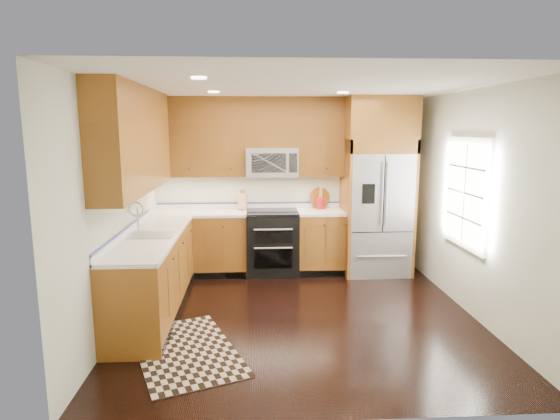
{
  "coord_description": "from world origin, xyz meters",
  "views": [
    {
      "loc": [
        -0.52,
        -5.13,
        2.15
      ],
      "look_at": [
        -0.2,
        0.6,
        1.15
      ],
      "focal_mm": 30.0,
      "sensor_mm": 36.0,
      "label": 1
    }
  ],
  "objects": [
    {
      "name": "sink_faucet",
      "position": [
        -1.73,
        0.23,
        0.99
      ],
      "size": [
        0.54,
        0.44,
        0.37
      ],
      "color": "#B2B2B7",
      "rests_on": "countertop"
    },
    {
      "name": "range",
      "position": [
        -0.25,
        1.67,
        0.47
      ],
      "size": [
        0.76,
        0.67,
        0.95
      ],
      "color": "black",
      "rests_on": "ground"
    },
    {
      "name": "window",
      "position": [
        1.98,
        0.2,
        1.4
      ],
      "size": [
        0.04,
        1.1,
        1.3
      ],
      "color": "white",
      "rests_on": "ground"
    },
    {
      "name": "microwave",
      "position": [
        -0.25,
        1.8,
        1.66
      ],
      "size": [
        0.76,
        0.4,
        0.42
      ],
      "color": "#B2B2B7",
      "rests_on": "ground"
    },
    {
      "name": "wall_right",
      "position": [
        2.0,
        0.0,
        1.3
      ],
      "size": [
        0.02,
        4.0,
        2.6
      ],
      "primitive_type": "cube",
      "color": "silver",
      "rests_on": "ground"
    },
    {
      "name": "cutting_board",
      "position": [
        0.49,
        1.94,
        0.95
      ],
      "size": [
        0.38,
        0.38,
        0.02
      ],
      "primitive_type": "cylinder",
      "rotation": [
        0.0,
        0.0,
        0.2
      ],
      "color": "brown",
      "rests_on": "countertop"
    },
    {
      "name": "knife_block",
      "position": [
        -0.69,
        1.85,
        1.06
      ],
      "size": [
        0.14,
        0.17,
        0.31
      ],
      "color": "tan",
      "rests_on": "countertop"
    },
    {
      "name": "utensil_crock",
      "position": [
        0.49,
        1.84,
        1.06
      ],
      "size": [
        0.15,
        0.15,
        0.36
      ],
      "color": "#A61416",
      "rests_on": "countertop"
    },
    {
      "name": "rug",
      "position": [
        -1.2,
        -0.81,
        0.01
      ],
      "size": [
        1.36,
        1.7,
        0.01
      ],
      "primitive_type": "cube",
      "rotation": [
        0.0,
        0.0,
        0.37
      ],
      "color": "black",
      "rests_on": "ground"
    },
    {
      "name": "upper_cabinets",
      "position": [
        -1.15,
        1.09,
        2.02
      ],
      "size": [
        2.85,
        3.0,
        1.15
      ],
      "color": "brown",
      "rests_on": "ground"
    },
    {
      "name": "countertop",
      "position": [
        -1.09,
        1.01,
        0.92
      ],
      "size": [
        2.86,
        3.01,
        0.04
      ],
      "color": "white",
      "rests_on": "base_cabinets"
    },
    {
      "name": "base_cabinets",
      "position": [
        -1.23,
        0.9,
        0.45
      ],
      "size": [
        2.85,
        3.0,
        0.9
      ],
      "color": "brown",
      "rests_on": "ground"
    },
    {
      "name": "ground",
      "position": [
        0.0,
        0.0,
        0.0
      ],
      "size": [
        4.0,
        4.0,
        0.0
      ],
      "primitive_type": "plane",
      "color": "black",
      "rests_on": "ground"
    },
    {
      "name": "wall_left",
      "position": [
        -2.0,
        0.0,
        1.3
      ],
      "size": [
        0.02,
        4.0,
        2.6
      ],
      "primitive_type": "cube",
      "color": "silver",
      "rests_on": "ground"
    },
    {
      "name": "wall_back",
      "position": [
        0.0,
        2.0,
        1.3
      ],
      "size": [
        4.0,
        0.02,
        2.6
      ],
      "primitive_type": "cube",
      "color": "silver",
      "rests_on": "ground"
    },
    {
      "name": "refrigerator",
      "position": [
        1.3,
        1.63,
        1.3
      ],
      "size": [
        0.98,
        0.75,
        2.6
      ],
      "color": "#B2B2B7",
      "rests_on": "ground"
    }
  ]
}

